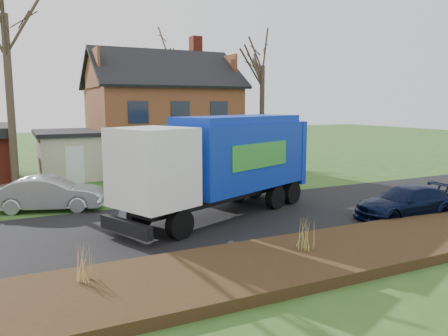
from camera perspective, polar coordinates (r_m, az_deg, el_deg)
name	(u,v)px	position (r m, az deg, el deg)	size (l,w,h in m)	color
ground	(224,219)	(17.25, 0.04, -6.71)	(120.00, 120.00, 0.00)	#2A4F1A
road	(224,219)	(17.25, 0.04, -6.68)	(80.00, 7.00, 0.02)	black
mulch_verge	(306,258)	(12.87, 10.63, -11.50)	(80.00, 3.50, 0.30)	black
main_house	(154,111)	(30.19, -9.08, 7.42)	(12.95, 8.95, 9.26)	beige
garbage_truck	(223,159)	(17.50, -0.10, 1.20)	(9.56, 5.97, 4.00)	black
silver_sedan	(50,193)	(19.94, -21.83, -3.10)	(1.54, 4.42, 1.46)	#A0A3A7
navy_wagon	(406,202)	(18.78, 22.67, -4.14)	(1.76, 4.34, 1.26)	black
tree_front_east	(263,48)	(28.97, 5.08, 15.39)	(3.56, 3.56, 9.88)	#3C2E24
tree_back	(167,40)	(40.17, -7.43, 16.19)	(3.78, 3.78, 11.97)	#423328
grass_clump_west	(86,263)	(11.12, -17.57, -11.74)	(0.34, 0.28, 0.89)	tan
grass_clump_mid	(306,234)	(12.97, 10.65, -8.44)	(0.34, 0.28, 0.95)	#9D8E45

